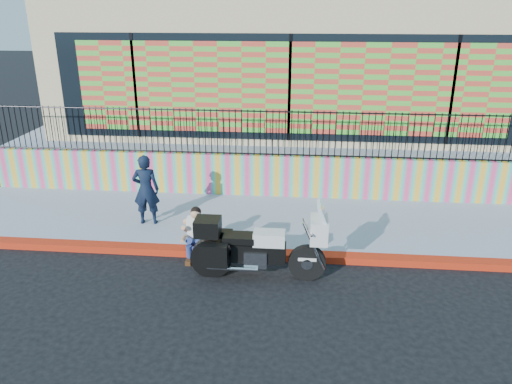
# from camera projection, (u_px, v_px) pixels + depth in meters

# --- Properties ---
(ground) EXTENTS (90.00, 90.00, 0.00)m
(ground) POSITION_uv_depth(u_px,v_px,m) (280.00, 258.00, 10.39)
(ground) COLOR black
(ground) RESTS_ON ground
(red_curb) EXTENTS (16.00, 0.30, 0.15)m
(red_curb) POSITION_uv_depth(u_px,v_px,m) (280.00, 255.00, 10.36)
(red_curb) COLOR #9F1D0B
(red_curb) RESTS_ON ground
(sidewalk) EXTENTS (16.00, 3.00, 0.15)m
(sidewalk) POSITION_uv_depth(u_px,v_px,m) (283.00, 222.00, 11.89)
(sidewalk) COLOR #8C94A8
(sidewalk) RESTS_ON ground
(mural_wall) EXTENTS (16.00, 0.20, 1.10)m
(mural_wall) POSITION_uv_depth(u_px,v_px,m) (287.00, 176.00, 13.16)
(mural_wall) COLOR #EE3E7D
(mural_wall) RESTS_ON sidewalk
(metal_fence) EXTENTS (15.80, 0.04, 1.20)m
(metal_fence) POSITION_uv_depth(u_px,v_px,m) (288.00, 134.00, 12.75)
(metal_fence) COLOR black
(metal_fence) RESTS_ON mural_wall
(elevated_platform) EXTENTS (16.00, 10.00, 1.25)m
(elevated_platform) POSITION_uv_depth(u_px,v_px,m) (292.00, 132.00, 17.93)
(elevated_platform) COLOR #8C94A8
(elevated_platform) RESTS_ON ground
(storefront_building) EXTENTS (14.00, 8.06, 4.00)m
(storefront_building) POSITION_uv_depth(u_px,v_px,m) (294.00, 58.00, 16.79)
(storefront_building) COLOR tan
(storefront_building) RESTS_ON elevated_platform
(police_motorcycle) EXTENTS (2.55, 0.84, 1.59)m
(police_motorcycle) POSITION_uv_depth(u_px,v_px,m) (256.00, 246.00, 9.46)
(police_motorcycle) COLOR black
(police_motorcycle) RESTS_ON ground
(police_officer) EXTENTS (0.64, 0.46, 1.65)m
(police_officer) POSITION_uv_depth(u_px,v_px,m) (146.00, 190.00, 11.41)
(police_officer) COLOR black
(police_officer) RESTS_ON sidewalk
(seated_man) EXTENTS (0.54, 0.71, 1.06)m
(seated_man) POSITION_uv_depth(u_px,v_px,m) (196.00, 238.00, 10.26)
(seated_man) COLOR navy
(seated_man) RESTS_ON ground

